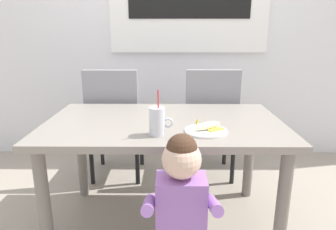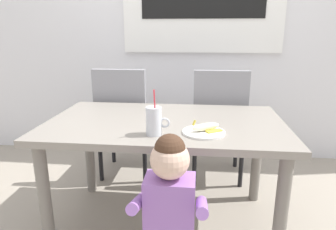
% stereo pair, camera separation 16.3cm
% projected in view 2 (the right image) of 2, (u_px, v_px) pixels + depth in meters
% --- Properties ---
extents(ground_plane, '(24.00, 24.00, 0.00)m').
position_uv_depth(ground_plane, '(166.00, 221.00, 2.04)').
color(ground_plane, '#9E9384').
extents(back_wall, '(6.40, 0.17, 2.90)m').
position_uv_depth(back_wall, '(181.00, 8.00, 2.86)').
color(back_wall, silver).
rests_on(back_wall, ground).
extents(dining_table, '(1.44, 0.86, 0.72)m').
position_uv_depth(dining_table, '(165.00, 135.00, 1.87)').
color(dining_table, gray).
rests_on(dining_table, ground).
extents(dining_chair_left, '(0.44, 0.44, 0.96)m').
position_uv_depth(dining_chair_left, '(124.00, 117.00, 2.54)').
color(dining_chair_left, gray).
rests_on(dining_chair_left, ground).
extents(dining_chair_right, '(0.44, 0.45, 0.96)m').
position_uv_depth(dining_chair_right, '(219.00, 120.00, 2.47)').
color(dining_chair_right, gray).
rests_on(dining_chair_right, ground).
extents(toddler_standing, '(0.33, 0.24, 0.84)m').
position_uv_depth(toddler_standing, '(170.00, 201.00, 1.32)').
color(toddler_standing, '#3F4760').
rests_on(toddler_standing, ground).
extents(milk_cup, '(0.13, 0.08, 0.25)m').
position_uv_depth(milk_cup, '(154.00, 123.00, 1.58)').
color(milk_cup, silver).
rests_on(milk_cup, dining_table).
extents(snack_plate, '(0.23, 0.23, 0.01)m').
position_uv_depth(snack_plate, '(204.00, 132.00, 1.62)').
color(snack_plate, white).
rests_on(snack_plate, dining_table).
extents(peeled_banana, '(0.17, 0.14, 0.07)m').
position_uv_depth(peeled_banana, '(206.00, 127.00, 1.62)').
color(peeled_banana, '#F4EAC6').
rests_on(peeled_banana, snack_plate).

